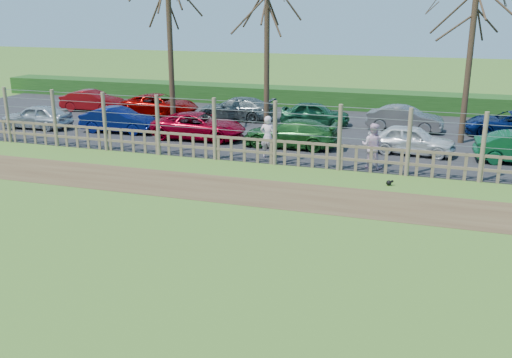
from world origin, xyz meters
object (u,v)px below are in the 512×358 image
(car_11, at_px, (405,118))
(car_3, at_px, (291,133))
(crow, at_px, (389,183))
(car_8, at_px, (160,105))
(tree_mid, at_px, (267,30))
(car_9, at_px, (236,108))
(visitor_b, at_px, (372,146))
(car_12, at_px, (512,124))
(tree_left, at_px, (169,13))
(car_7, at_px, (92,101))
(visitor_a, at_px, (268,137))
(car_1, at_px, (118,120))
(car_2, at_px, (199,126))
(car_10, at_px, (315,114))
(tree_right, at_px, (473,23))
(car_4, at_px, (412,140))
(car_0, at_px, (37,116))

(car_11, bearing_deg, car_3, 143.14)
(crow, xyz_separation_m, car_8, (-13.42, 9.17, 0.54))
(tree_mid, height_order, car_9, tree_mid)
(visitor_b, bearing_deg, car_12, -119.03)
(visitor_b, bearing_deg, tree_left, -13.77)
(tree_mid, xyz_separation_m, car_7, (-11.34, 2.41, -4.23))
(tree_left, height_order, visitor_a, tree_left)
(car_3, bearing_deg, car_9, -139.94)
(car_1, distance_m, car_7, 6.51)
(visitor_b, distance_m, car_11, 7.40)
(car_2, distance_m, car_10, 6.47)
(tree_right, bearing_deg, car_4, -126.11)
(car_11, bearing_deg, car_12, -82.99)
(tree_mid, bearing_deg, car_9, 134.35)
(visitor_b, relative_size, car_7, 0.47)
(car_3, bearing_deg, visitor_b, 57.66)
(car_0, height_order, car_11, same)
(car_0, bearing_deg, tree_right, 96.22)
(car_8, relative_size, car_12, 1.00)
(car_1, xyz_separation_m, car_4, (13.79, -0.02, 0.00))
(car_4, height_order, car_12, same)
(tree_right, bearing_deg, car_10, 165.59)
(car_1, relative_size, car_11, 1.00)
(visitor_a, bearing_deg, car_11, -123.62)
(car_3, height_order, car_8, same)
(car_2, relative_size, car_8, 1.00)
(tree_left, height_order, car_10, tree_left)
(visitor_a, xyz_separation_m, car_11, (4.91, 7.11, -0.26))
(tree_right, height_order, car_2, tree_right)
(tree_left, distance_m, car_10, 8.77)
(tree_mid, relative_size, car_12, 1.58)
(car_4, bearing_deg, car_3, 98.35)
(tree_left, bearing_deg, visitor_b, -21.37)
(tree_left, height_order, car_0, tree_left)
(car_3, bearing_deg, car_11, 137.73)
(car_0, bearing_deg, car_9, 118.08)
(car_7, distance_m, car_11, 17.74)
(car_7, xyz_separation_m, car_8, (4.44, -0.13, 0.00))
(car_0, height_order, car_12, same)
(visitor_a, relative_size, car_11, 0.47)
(tree_right, distance_m, car_7, 20.95)
(tree_mid, xyz_separation_m, visitor_a, (1.48, -4.73, -3.96))
(tree_mid, height_order, visitor_b, tree_mid)
(visitor_b, height_order, car_9, visitor_b)
(tree_right, distance_m, car_1, 16.71)
(visitor_b, height_order, car_4, visitor_b)
(tree_right, xyz_separation_m, car_11, (-2.60, 1.88, -4.60))
(car_1, bearing_deg, tree_mid, -75.11)
(car_8, bearing_deg, car_12, -92.08)
(tree_right, relative_size, car_3, 1.78)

